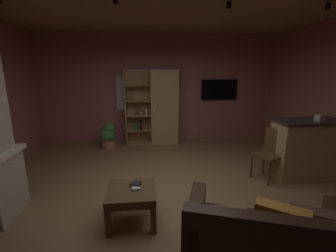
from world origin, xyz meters
name	(u,v)px	position (x,y,z in m)	size (l,w,h in m)	color
floor	(170,197)	(0.00, 0.00, -0.01)	(6.25, 6.06, 0.02)	olive
wall_back	(158,89)	(0.00, 3.06, 1.44)	(6.37, 0.06, 2.88)	#9E5B56
window_pane_back	(131,93)	(-0.73, 3.03, 1.34)	(0.78, 0.01, 0.90)	white
bookshelf_cabinet	(161,108)	(0.04, 2.79, 0.96)	(1.37, 0.41, 1.95)	tan
kitchen_bar_counter	(314,149)	(2.67, 0.45, 0.55)	(1.49, 0.58, 1.09)	tan
tissue_box	(320,118)	(2.63, 0.36, 1.14)	(0.12, 0.12, 0.11)	#BFB299
leather_couch	(267,248)	(0.76, -1.53, 0.31)	(1.71, 1.29, 0.84)	#382116
coffee_table	(132,196)	(-0.57, -0.57, 0.37)	(0.62, 0.61, 0.46)	brown
table_book_0	(136,188)	(-0.51, -0.57, 0.48)	(0.10, 0.10, 0.03)	beige
table_book_1	(136,184)	(-0.51, -0.49, 0.50)	(0.13, 0.10, 0.02)	black
dining_chair	(271,151)	(1.86, 0.47, 0.53)	(0.57, 0.57, 0.92)	brown
potted_floor_plant	(108,136)	(-1.33, 2.48, 0.33)	(0.38, 0.39, 0.66)	#B77051
wall_mounted_tv	(219,90)	(1.67, 3.00, 1.41)	(0.99, 0.06, 0.56)	black
track_light_spot_1	(115,0)	(-0.71, -0.01, 2.81)	(0.07, 0.07, 0.09)	black
track_light_spot_2	(229,5)	(0.80, 0.06, 2.81)	(0.07, 0.07, 0.09)	black
track_light_spot_3	(328,7)	(2.20, 0.01, 2.81)	(0.07, 0.07, 0.09)	black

